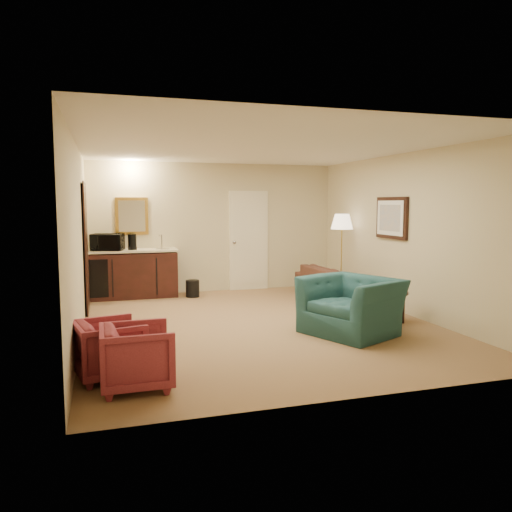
{
  "coord_description": "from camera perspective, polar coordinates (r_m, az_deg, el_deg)",
  "views": [
    {
      "loc": [
        -2.16,
        -6.97,
        1.79
      ],
      "look_at": [
        0.11,
        0.5,
        0.97
      ],
      "focal_mm": 35.0,
      "sensor_mm": 36.0,
      "label": 1
    }
  ],
  "objects": [
    {
      "name": "coffee_maker",
      "position": [
        9.72,
        -13.96,
        1.58
      ],
      "size": [
        0.16,
        0.16,
        0.3
      ],
      "primitive_type": "cylinder",
      "rotation": [
        0.0,
        0.0,
        -0.04
      ],
      "color": "black",
      "rests_on": "wetbar_cabinet"
    },
    {
      "name": "sofa",
      "position": [
        9.33,
        9.47,
        -2.57
      ],
      "size": [
        0.74,
        2.13,
        0.82
      ],
      "primitive_type": "imported",
      "rotation": [
        0.0,
        0.0,
        1.63
      ],
      "color": "black",
      "rests_on": "ground"
    },
    {
      "name": "rose_chair_far",
      "position": [
        5.05,
        -13.45,
        -10.78
      ],
      "size": [
        0.63,
        0.68,
        0.69
      ],
      "primitive_type": "imported",
      "rotation": [
        0.0,
        0.0,
        1.58
      ],
      "color": "#9A3242",
      "rests_on": "ground"
    },
    {
      "name": "coffee_table",
      "position": [
        7.77,
        14.23,
        -5.72
      ],
      "size": [
        0.89,
        0.66,
        0.47
      ],
      "primitive_type": "cube",
      "rotation": [
        0.0,
        0.0,
        0.15
      ],
      "color": "black",
      "rests_on": "ground"
    },
    {
      "name": "waste_bin",
      "position": [
        9.69,
        -7.27,
        -3.71
      ],
      "size": [
        0.3,
        0.3,
        0.32
      ],
      "primitive_type": "cylinder",
      "rotation": [
        0.0,
        0.0,
        -0.18
      ],
      "color": "black",
      "rests_on": "ground"
    },
    {
      "name": "teal_armchair",
      "position": [
        6.99,
        10.86,
        -4.54
      ],
      "size": [
        1.2,
        1.41,
        1.04
      ],
      "primitive_type": "imported",
      "rotation": [
        0.0,
        0.0,
        -1.14
      ],
      "color": "#215354",
      "rests_on": "ground"
    },
    {
      "name": "room_walls",
      "position": [
        8.02,
        -1.99,
        5.49
      ],
      "size": [
        5.02,
        6.01,
        2.61
      ],
      "color": "beige",
      "rests_on": "ground"
    },
    {
      "name": "rose_chair_near",
      "position": [
        5.42,
        -16.39,
        -9.82
      ],
      "size": [
        0.73,
        0.76,
        0.66
      ],
      "primitive_type": "imported",
      "rotation": [
        0.0,
        0.0,
        1.79
      ],
      "color": "#9A3242",
      "rests_on": "ground"
    },
    {
      "name": "ground",
      "position": [
        7.52,
        0.3,
        -7.76
      ],
      "size": [
        6.0,
        6.0,
        0.0
      ],
      "primitive_type": "plane",
      "color": "olive",
      "rests_on": "ground"
    },
    {
      "name": "wetbar_cabinet",
      "position": [
        9.8,
        -13.77,
        -1.96
      ],
      "size": [
        1.64,
        0.58,
        0.92
      ],
      "primitive_type": "cube",
      "color": "#361411",
      "rests_on": "ground"
    },
    {
      "name": "floor_lamp",
      "position": [
        9.76,
        9.73,
        0.11
      ],
      "size": [
        0.44,
        0.44,
        1.6
      ],
      "primitive_type": "cube",
      "rotation": [
        0.0,
        0.0,
        -0.04
      ],
      "color": "gold",
      "rests_on": "ground"
    },
    {
      "name": "microwave",
      "position": [
        9.68,
        -16.63,
        1.73
      ],
      "size": [
        0.62,
        0.45,
        0.38
      ],
      "primitive_type": "imported",
      "rotation": [
        0.0,
        0.0,
        -0.27
      ],
      "color": "black",
      "rests_on": "wetbar_cabinet"
    }
  ]
}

